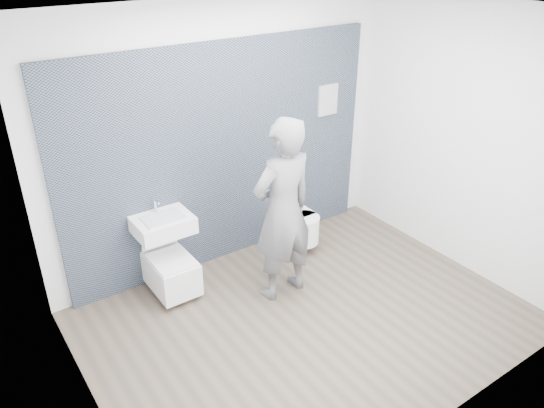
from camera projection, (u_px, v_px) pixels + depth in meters
ground at (307, 320)px, 5.09m from camera, size 4.00×4.00×0.00m
room_shell at (314, 151)px, 4.29m from camera, size 4.00×4.00×4.00m
tile_wall at (230, 252)px, 6.17m from camera, size 3.60×0.06×2.40m
washbasin at (163, 224)px, 5.20m from camera, size 0.56×0.42×0.42m
toilet_square at (171, 271)px, 5.38m from camera, size 0.41×0.59×0.78m
toilet_rounded at (297, 225)px, 6.16m from camera, size 0.36×0.61×0.33m
info_placard at (322, 221)px, 6.82m from camera, size 0.27×0.03×0.36m
visitor at (283, 211)px, 5.07m from camera, size 0.71×0.49×1.88m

